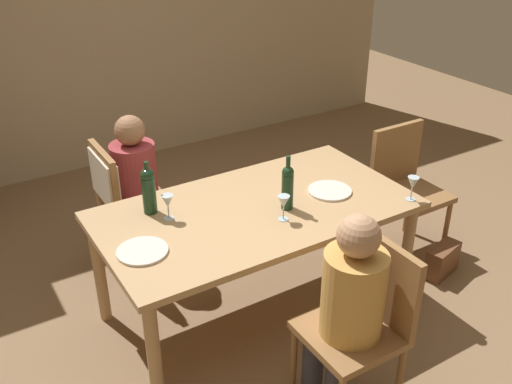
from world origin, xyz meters
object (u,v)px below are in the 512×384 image
at_px(dining_table, 256,219).
at_px(chair_near, 364,316).
at_px(chair_far_left, 118,193).
at_px(dinner_plate_host, 142,251).
at_px(wine_bottle_tall_green, 149,189).
at_px(wine_glass_near_left, 284,203).
at_px(wine_glass_centre, 168,202).
at_px(handbag, 442,260).
at_px(person_woman_host, 139,181).
at_px(person_man_bearded, 348,305).
at_px(dinner_plate_guest_left, 330,191).
at_px(wine_bottle_dark_red, 288,186).
at_px(chair_right_end, 404,181).
at_px(wine_glass_near_right, 413,184).

distance_m(dining_table, chair_near, 0.88).
distance_m(chair_far_left, dinner_plate_host, 0.99).
bearing_deg(wine_bottle_tall_green, wine_glass_near_left, -37.74).
bearing_deg(wine_glass_centre, handbag, -15.57).
distance_m(person_woman_host, person_man_bearded, 1.78).
relative_size(dining_table, dinner_plate_guest_left, 6.87).
distance_m(dining_table, wine_bottle_dark_red, 0.29).
height_order(chair_far_left, chair_right_end, same).
xyz_separation_m(person_man_bearded, wine_bottle_dark_red, (0.17, 0.77, 0.24)).
distance_m(chair_right_end, dinner_plate_host, 2.05).
relative_size(wine_bottle_tall_green, dinner_plate_host, 1.20).
bearing_deg(chair_near, dinner_plate_host, 46.46).
distance_m(chair_right_end, wine_bottle_tall_green, 1.88).
height_order(wine_glass_near_left, wine_glass_near_right, same).
bearing_deg(wine_bottle_dark_red, chair_near, -94.49).
height_order(person_man_bearded, dinner_plate_host, person_man_bearded).
bearing_deg(person_man_bearded, wine_bottle_tall_green, 24.35).
relative_size(wine_bottle_dark_red, dinner_plate_guest_left, 1.24).
bearing_deg(wine_glass_near_right, chair_right_end, 46.49).
bearing_deg(dinner_plate_guest_left, wine_glass_centre, 167.27).
distance_m(person_man_bearded, dinner_plate_guest_left, 0.95).
height_order(dining_table, wine_glass_centre, wine_glass_centre).
relative_size(person_man_bearded, wine_glass_near_right, 7.55).
height_order(dining_table, person_man_bearded, person_man_bearded).
xyz_separation_m(wine_glass_near_left, wine_glass_near_right, (0.77, -0.21, 0.00)).
xyz_separation_m(chair_far_left, dinner_plate_host, (-0.20, -0.96, 0.16)).
bearing_deg(chair_far_left, chair_near, 19.66).
distance_m(chair_near, chair_right_end, 1.54).
bearing_deg(wine_bottle_tall_green, handbag, -18.59).
relative_size(chair_right_end, wine_glass_centre, 6.17).
height_order(chair_far_left, handbag, chair_far_left).
height_order(person_man_bearded, wine_glass_near_left, person_man_bearded).
relative_size(chair_far_left, wine_glass_near_right, 6.17).
bearing_deg(chair_right_end, handbag, 90.00).
height_order(wine_bottle_dark_red, dinner_plate_host, wine_bottle_dark_red).
xyz_separation_m(dining_table, dinner_plate_host, (-0.73, -0.09, 0.09)).
height_order(chair_far_left, person_man_bearded, person_man_bearded).
height_order(dinner_plate_host, handbag, dinner_plate_host).
relative_size(wine_bottle_dark_red, wine_glass_centre, 2.21).
distance_m(wine_glass_centre, wine_glass_near_right, 1.42).
bearing_deg(wine_bottle_dark_red, chair_far_left, 125.07).
distance_m(dinner_plate_guest_left, handbag, 1.07).
bearing_deg(wine_glass_near_right, handbag, 6.43).
height_order(wine_bottle_tall_green, dinner_plate_host, wine_bottle_tall_green).
xyz_separation_m(dining_table, wine_bottle_tall_green, (-0.54, 0.27, 0.23)).
height_order(person_woman_host, wine_bottle_dark_red, person_woman_host).
distance_m(chair_far_left, handbag, 2.25).
relative_size(wine_bottle_dark_red, dinner_plate_host, 1.25).
bearing_deg(wine_glass_near_right, person_man_bearded, -151.28).
height_order(wine_glass_near_right, handbag, wine_glass_near_right).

